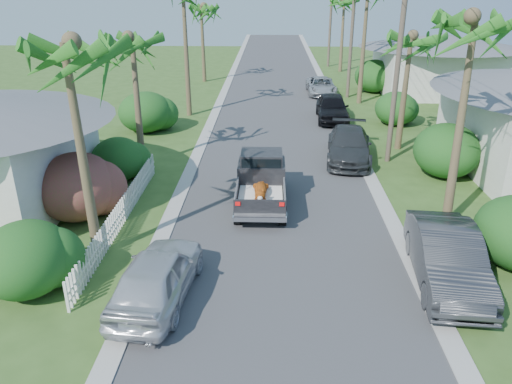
{
  "coord_description": "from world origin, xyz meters",
  "views": [
    {
      "loc": [
        -0.4,
        -11.36,
        8.62
      ],
      "look_at": [
        -0.92,
        5.46,
        1.4
      ],
      "focal_mm": 35.0,
      "sensor_mm": 36.0,
      "label": 1
    }
  ],
  "objects_px": {
    "parked_car_rm": "(349,145)",
    "utility_pole_b": "(397,70)",
    "parked_car_rf": "(332,108)",
    "parked_car_ln": "(157,276)",
    "palm_l_b": "(131,38)",
    "palm_l_d": "(201,6)",
    "pickup_truck": "(261,178)",
    "palm_r_a": "(478,18)",
    "palm_r_b": "(411,36)",
    "utility_pole_c": "(352,36)",
    "palm_r_d": "(345,0)",
    "house_right_far": "(438,66)",
    "utility_pole_d": "(330,21)",
    "parked_car_rn": "(447,258)",
    "parked_car_rd": "(321,86)",
    "palm_l_a": "(66,44)"
  },
  "relations": [
    {
      "from": "house_right_far",
      "to": "utility_pole_d",
      "type": "bearing_deg",
      "value": 119.65
    },
    {
      "from": "parked_car_rn",
      "to": "parked_car_rf",
      "type": "height_order",
      "value": "parked_car_rn"
    },
    {
      "from": "pickup_truck",
      "to": "palm_l_d",
      "type": "bearing_deg",
      "value": 102.36
    },
    {
      "from": "palm_l_b",
      "to": "utility_pole_c",
      "type": "bearing_deg",
      "value": 52.22
    },
    {
      "from": "parked_car_rn",
      "to": "house_right_far",
      "type": "distance_m",
      "value": 29.27
    },
    {
      "from": "palm_r_d",
      "to": "pickup_truck",
      "type": "bearing_deg",
      "value": -102.74
    },
    {
      "from": "parked_car_rm",
      "to": "utility_pole_b",
      "type": "bearing_deg",
      "value": 3.84
    },
    {
      "from": "utility_pole_c",
      "to": "utility_pole_b",
      "type": "bearing_deg",
      "value": -90.0
    },
    {
      "from": "palm_r_b",
      "to": "utility_pole_c",
      "type": "relative_size",
      "value": 0.8
    },
    {
      "from": "parked_car_rm",
      "to": "house_right_far",
      "type": "distance_m",
      "value": 19.37
    },
    {
      "from": "pickup_truck",
      "to": "parked_car_rf",
      "type": "bearing_deg",
      "value": 71.58
    },
    {
      "from": "house_right_far",
      "to": "utility_pole_c",
      "type": "distance_m",
      "value": 8.06
    },
    {
      "from": "pickup_truck",
      "to": "palm_l_d",
      "type": "relative_size",
      "value": 0.66
    },
    {
      "from": "palm_l_b",
      "to": "palm_r_b",
      "type": "bearing_deg",
      "value": 12.62
    },
    {
      "from": "parked_car_rf",
      "to": "parked_car_rn",
      "type": "bearing_deg",
      "value": -84.1
    },
    {
      "from": "palm_l_b",
      "to": "palm_r_a",
      "type": "bearing_deg",
      "value": -24.61
    },
    {
      "from": "pickup_truck",
      "to": "utility_pole_d",
      "type": "xyz_separation_m",
      "value": [
        6.37,
        35.15,
        3.59
      ]
    },
    {
      "from": "parked_car_ln",
      "to": "palm_r_b",
      "type": "bearing_deg",
      "value": -119.54
    },
    {
      "from": "palm_l_a",
      "to": "palm_l_b",
      "type": "relative_size",
      "value": 1.11
    },
    {
      "from": "utility_pole_c",
      "to": "palm_l_d",
      "type": "bearing_deg",
      "value": 153.62
    },
    {
      "from": "pickup_truck",
      "to": "parked_car_rf",
      "type": "height_order",
      "value": "pickup_truck"
    },
    {
      "from": "palm_r_a",
      "to": "utility_pole_d",
      "type": "distance_m",
      "value": 37.11
    },
    {
      "from": "parked_car_rf",
      "to": "utility_pole_c",
      "type": "distance_m",
      "value": 8.22
    },
    {
      "from": "palm_r_d",
      "to": "utility_pole_c",
      "type": "xyz_separation_m",
      "value": [
        -0.9,
        -12.0,
        -2.14
      ]
    },
    {
      "from": "utility_pole_c",
      "to": "utility_pole_d",
      "type": "bearing_deg",
      "value": 90.0
    },
    {
      "from": "parked_car_ln",
      "to": "house_right_far",
      "type": "relative_size",
      "value": 0.51
    },
    {
      "from": "parked_car_rm",
      "to": "palm_r_d",
      "type": "xyz_separation_m",
      "value": [
        2.9,
        26.89,
        5.96
      ]
    },
    {
      "from": "palm_l_b",
      "to": "utility_pole_d",
      "type": "distance_m",
      "value": 33.42
    },
    {
      "from": "parked_car_rm",
      "to": "palm_r_d",
      "type": "relative_size",
      "value": 0.67
    },
    {
      "from": "parked_car_rf",
      "to": "parked_car_ln",
      "type": "distance_m",
      "value": 21.52
    },
    {
      "from": "pickup_truck",
      "to": "palm_r_d",
      "type": "bearing_deg",
      "value": 77.26
    },
    {
      "from": "parked_car_ln",
      "to": "palm_l_a",
      "type": "distance_m",
      "value": 7.06
    },
    {
      "from": "palm_r_b",
      "to": "pickup_truck",
      "type": "bearing_deg",
      "value": -135.85
    },
    {
      "from": "parked_car_rd",
      "to": "palm_l_a",
      "type": "height_order",
      "value": "palm_l_a"
    },
    {
      "from": "utility_pole_c",
      "to": "palm_l_a",
      "type": "bearing_deg",
      "value": -115.27
    },
    {
      "from": "parked_car_rn",
      "to": "palm_r_b",
      "type": "height_order",
      "value": "palm_r_b"
    },
    {
      "from": "palm_l_d",
      "to": "house_right_far",
      "type": "distance_m",
      "value": 20.37
    },
    {
      "from": "palm_r_a",
      "to": "utility_pole_b",
      "type": "height_order",
      "value": "utility_pole_b"
    },
    {
      "from": "pickup_truck",
      "to": "parked_car_rd",
      "type": "distance_m",
      "value": 21.56
    },
    {
      "from": "parked_car_ln",
      "to": "palm_r_d",
      "type": "height_order",
      "value": "palm_r_d"
    },
    {
      "from": "utility_pole_d",
      "to": "palm_l_a",
      "type": "bearing_deg",
      "value": -106.44
    },
    {
      "from": "palm_l_b",
      "to": "palm_l_d",
      "type": "distance_m",
      "value": 22.0
    },
    {
      "from": "parked_car_rd",
      "to": "utility_pole_d",
      "type": "relative_size",
      "value": 0.53
    },
    {
      "from": "parked_car_rn",
      "to": "palm_r_b",
      "type": "xyz_separation_m",
      "value": [
        1.62,
        13.13,
        5.1
      ]
    },
    {
      "from": "parked_car_ln",
      "to": "utility_pole_b",
      "type": "height_order",
      "value": "utility_pole_b"
    },
    {
      "from": "parked_car_rd",
      "to": "palm_r_a",
      "type": "xyz_separation_m",
      "value": [
        2.7,
        -22.95,
        6.77
      ]
    },
    {
      "from": "parked_car_rn",
      "to": "parked_car_rm",
      "type": "bearing_deg",
      "value": 102.41
    },
    {
      "from": "palm_l_b",
      "to": "parked_car_ln",
      "type": "bearing_deg",
      "value": -74.21
    },
    {
      "from": "parked_car_rm",
      "to": "palm_r_d",
      "type": "bearing_deg",
      "value": 90.91
    },
    {
      "from": "parked_car_rm",
      "to": "parked_car_rn",
      "type": "bearing_deg",
      "value": -75.92
    }
  ]
}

